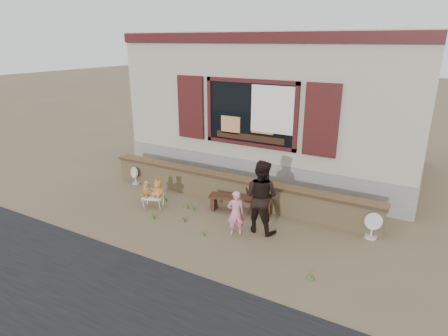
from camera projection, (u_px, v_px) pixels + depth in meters
The scene contains 12 objects.
ground at pixel (211, 217), 8.45m from camera, with size 80.00×80.00×0.00m, color brown.
shopfront at pixel (286, 102), 11.50m from camera, with size 8.04×5.13×4.00m.
brick_wall at pixel (232, 189), 9.16m from camera, with size 7.10×0.36×0.67m.
bench at pixel (241, 201), 8.62m from camera, with size 1.51×0.67×0.38m.
folding_chair at pixel (153, 197), 8.91m from camera, with size 0.58×0.55×0.28m.
teddy_bear_left at pixel (147, 189), 8.85m from camera, with size 0.27×0.23×0.36m, color brown, non-canonical shape.
teddy_bear_right at pixel (158, 188), 8.82m from camera, with size 0.30×0.26×0.41m, color #9D632B, non-canonical shape.
child at pixel (236, 213), 7.57m from camera, with size 0.35×0.23×0.96m, color pink.
adult at pixel (261, 196), 7.62m from camera, with size 0.75×0.59×1.55m, color black.
fan_left at pixel (135, 175), 10.35m from camera, with size 0.31×0.21×0.49m.
fan_right at pixel (372, 225), 7.48m from camera, with size 0.36×0.24×0.56m.
grass_tufts at pixel (193, 213), 8.49m from camera, with size 4.31×1.71×0.15m.
Camera 1 is at (4.00, -6.50, 3.79)m, focal length 30.00 mm.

